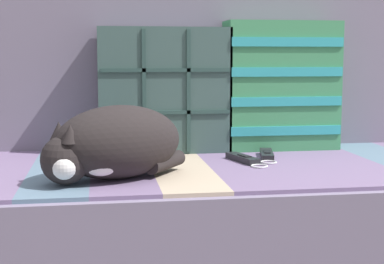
{
  "coord_description": "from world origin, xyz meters",
  "views": [
    {
      "loc": [
        -0.47,
        -1.56,
        0.68
      ],
      "look_at": [
        -0.22,
        0.05,
        0.47
      ],
      "focal_mm": 55.0,
      "sensor_mm": 36.0,
      "label": 1
    }
  ],
  "objects_px": {
    "couch": "(258,220)",
    "sleeping_cat": "(112,145)",
    "game_remote_near": "(267,155)",
    "throw_pillow_quilted": "(164,90)",
    "game_remote_far": "(244,159)",
    "throw_pillow_striped": "(281,86)"
  },
  "relations": [
    {
      "from": "couch",
      "to": "sleeping_cat",
      "type": "distance_m",
      "value": 0.56
    },
    {
      "from": "sleeping_cat",
      "to": "game_remote_near",
      "type": "height_order",
      "value": "sleeping_cat"
    },
    {
      "from": "throw_pillow_quilted",
      "to": "sleeping_cat",
      "type": "xyz_separation_m",
      "value": [
        -0.18,
        -0.41,
        -0.11
      ]
    },
    {
      "from": "game_remote_far",
      "to": "throw_pillow_quilted",
      "type": "bearing_deg",
      "value": 132.63
    },
    {
      "from": "game_remote_near",
      "to": "game_remote_far",
      "type": "xyz_separation_m",
      "value": [
        -0.09,
        -0.06,
        -0.0
      ]
    },
    {
      "from": "sleeping_cat",
      "to": "game_remote_far",
      "type": "height_order",
      "value": "sleeping_cat"
    },
    {
      "from": "couch",
      "to": "throw_pillow_striped",
      "type": "height_order",
      "value": "throw_pillow_striped"
    },
    {
      "from": "sleeping_cat",
      "to": "game_remote_far",
      "type": "xyz_separation_m",
      "value": [
        0.39,
        0.18,
        -0.08
      ]
    },
    {
      "from": "sleeping_cat",
      "to": "game_remote_near",
      "type": "xyz_separation_m",
      "value": [
        0.48,
        0.24,
        -0.08
      ]
    },
    {
      "from": "game_remote_near",
      "to": "throw_pillow_striped",
      "type": "bearing_deg",
      "value": 60.69
    },
    {
      "from": "throw_pillow_quilted",
      "to": "game_remote_far",
      "type": "xyz_separation_m",
      "value": [
        0.21,
        -0.23,
        -0.19
      ]
    },
    {
      "from": "sleeping_cat",
      "to": "game_remote_far",
      "type": "relative_size",
      "value": 2.06
    },
    {
      "from": "throw_pillow_quilted",
      "to": "throw_pillow_striped",
      "type": "bearing_deg",
      "value": -0.07
    },
    {
      "from": "game_remote_far",
      "to": "game_remote_near",
      "type": "bearing_deg",
      "value": 34.12
    },
    {
      "from": "throw_pillow_striped",
      "to": "game_remote_near",
      "type": "relative_size",
      "value": 2.09
    },
    {
      "from": "couch",
      "to": "game_remote_far",
      "type": "relative_size",
      "value": 8.96
    },
    {
      "from": "throw_pillow_striped",
      "to": "throw_pillow_quilted",
      "type": "bearing_deg",
      "value": 179.93
    },
    {
      "from": "throw_pillow_striped",
      "to": "game_remote_far",
      "type": "height_order",
      "value": "throw_pillow_striped"
    },
    {
      "from": "throw_pillow_striped",
      "to": "sleeping_cat",
      "type": "distance_m",
      "value": 0.71
    },
    {
      "from": "throw_pillow_striped",
      "to": "couch",
      "type": "bearing_deg",
      "value": -122.21
    },
    {
      "from": "game_remote_near",
      "to": "game_remote_far",
      "type": "bearing_deg",
      "value": -145.88
    },
    {
      "from": "throw_pillow_striped",
      "to": "game_remote_near",
      "type": "bearing_deg",
      "value": -119.31
    }
  ]
}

